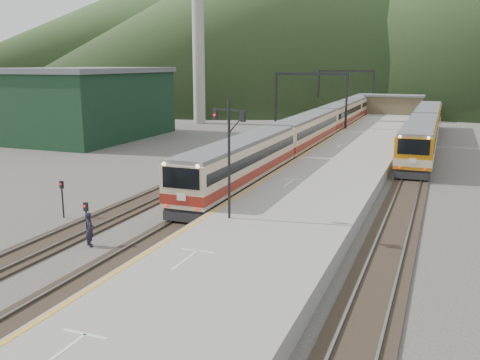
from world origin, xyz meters
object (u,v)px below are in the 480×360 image
at_px(main_train, 326,123).
at_px(worker, 90,229).
at_px(signal_mast, 229,146).
at_px(second_train, 424,129).

bearing_deg(main_train, worker, -93.72).
relative_size(signal_mast, worker, 3.55).
relative_size(main_train, worker, 42.71).
distance_m(signal_mast, worker, 8.30).
distance_m(main_train, signal_mast, 39.24).
height_order(main_train, worker, main_train).
distance_m(second_train, worker, 43.70).
bearing_deg(second_train, main_train, 170.88).
height_order(signal_mast, worker, signal_mast).
bearing_deg(signal_mast, second_train, 77.37).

